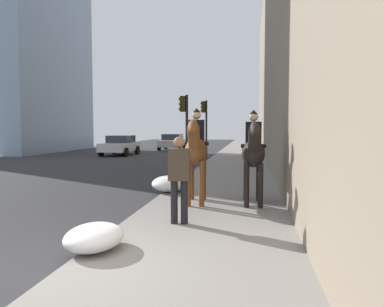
{
  "coord_description": "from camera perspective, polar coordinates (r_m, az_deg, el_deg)",
  "views": [
    {
      "loc": [
        -4.59,
        -2.52,
        1.99
      ],
      "look_at": [
        4.0,
        -1.18,
        1.4
      ],
      "focal_mm": 35.46,
      "sensor_mm": 36.0,
      "label": 1
    }
  ],
  "objects": [
    {
      "name": "sidewalk_slab",
      "position": [
        5.05,
        -1.45,
        -18.59
      ],
      "size": [
        120.0,
        3.36,
        0.12
      ],
      "primitive_type": "cube",
      "color": "gray",
      "rests_on": "ground"
    },
    {
      "name": "mounted_horse_near",
      "position": [
        9.32,
        0.62,
        0.57
      ],
      "size": [
        2.15,
        0.66,
        2.36
      ],
      "rotation": [
        0.0,
        0.0,
        3.21
      ],
      "color": "brown",
      "rests_on": "sidewalk_slab"
    },
    {
      "name": "mounted_horse_far",
      "position": [
        9.27,
        9.21,
        0.23
      ],
      "size": [
        2.15,
        0.61,
        2.31
      ],
      "rotation": [
        0.0,
        0.0,
        3.17
      ],
      "color": "black",
      "rests_on": "sidewalk_slab"
    },
    {
      "name": "pedestrian_greeting",
      "position": [
        7.35,
        -1.94,
        -3.09
      ],
      "size": [
        0.27,
        0.41,
        1.7
      ],
      "rotation": [
        0.0,
        0.0,
        0.03
      ],
      "color": "black",
      "rests_on": "sidewalk_slab"
    },
    {
      "name": "car_mid_lane",
      "position": [
        34.49,
        -2.97,
        1.82
      ],
      "size": [
        4.6,
        2.09,
        1.44
      ],
      "rotation": [
        0.0,
        0.0,
        3.16
      ],
      "color": "#B7BABF",
      "rests_on": "ground"
    },
    {
      "name": "car_far_lane",
      "position": [
        28.07,
        -10.77,
        1.26
      ],
      "size": [
        4.01,
        2.11,
        1.44
      ],
      "rotation": [
        0.0,
        0.0,
        3.11
      ],
      "color": "silver",
      "rests_on": "ground"
    },
    {
      "name": "traffic_light_near_curb",
      "position": [
        17.06,
        -1.1,
        5.04
      ],
      "size": [
        0.2,
        0.44,
        3.46
      ],
      "color": "black",
      "rests_on": "ground"
    },
    {
      "name": "traffic_light_far_curb",
      "position": [
        23.74,
        1.96,
        5.07
      ],
      "size": [
        0.2,
        0.44,
        3.7
      ],
      "color": "black",
      "rests_on": "ground"
    },
    {
      "name": "snow_pile_near",
      "position": [
        6.14,
        -14.51,
        -12.07
      ],
      "size": [
        1.13,
        0.87,
        0.39
      ],
      "primitive_type": "ellipsoid",
      "color": "white",
      "rests_on": "sidewalk_slab"
    },
    {
      "name": "snow_pile_far",
      "position": [
        11.23,
        -3.39,
        -4.52
      ],
      "size": [
        1.34,
        1.03,
        0.46
      ],
      "primitive_type": "ellipsoid",
      "color": "white",
      "rests_on": "sidewalk_slab"
    }
  ]
}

